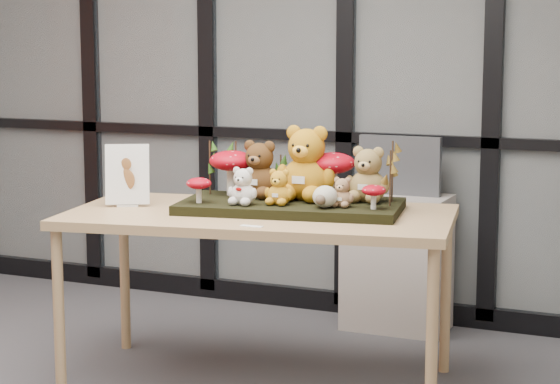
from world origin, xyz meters
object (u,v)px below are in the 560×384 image
at_px(bear_brown_medium, 260,166).
at_px(monitor, 400,165).
at_px(bear_beige_small, 342,191).
at_px(bear_white_bow, 243,184).
at_px(plush_cream_hedgehog, 325,196).
at_px(mushroom_front_right, 374,196).
at_px(display_table, 260,226).
at_px(mushroom_back_right, 332,173).
at_px(bear_pooh_yellow, 307,159).
at_px(bear_small_yellow, 279,185).
at_px(sign_holder, 127,178).
at_px(mushroom_front_left, 199,189).
at_px(cabinet, 397,262).
at_px(mushroom_back_left, 232,171).
at_px(bear_tan_back, 368,171).
at_px(diorama_tray, 291,206).

bearing_deg(bear_brown_medium, monitor, 58.99).
distance_m(bear_brown_medium, bear_beige_small, 0.47).
xyz_separation_m(bear_white_bow, plush_cream_hedgehog, (0.37, 0.07, -0.04)).
distance_m(bear_beige_small, mushroom_front_right, 0.15).
height_order(display_table, mushroom_back_right, mushroom_back_right).
bearing_deg(mushroom_front_right, bear_pooh_yellow, 160.89).
relative_size(bear_brown_medium, bear_small_yellow, 1.66).
xyz_separation_m(bear_small_yellow, sign_holder, (-0.75, -0.09, 0.00)).
bearing_deg(mushroom_front_left, monitor, 66.17).
bearing_deg(bear_small_yellow, cabinet, 69.48).
height_order(bear_beige_small, cabinet, bear_beige_small).
bearing_deg(monitor, bear_brown_medium, -110.55).
bearing_deg(display_table, mushroom_back_left, 133.96).
bearing_deg(bear_white_bow, cabinet, 63.27).
relative_size(display_table, bear_white_bow, 10.02).
bearing_deg(mushroom_front_right, plush_cream_hedgehog, -166.08).
xyz_separation_m(bear_small_yellow, plush_cream_hedgehog, (0.22, 0.00, -0.03)).
distance_m(bear_pooh_yellow, bear_tan_back, 0.29).
bearing_deg(mushroom_back_right, cabinet, 87.02).
distance_m(bear_brown_medium, bear_white_bow, 0.24).
bearing_deg(sign_holder, mushroom_front_left, -29.53).
bearing_deg(mushroom_front_left, bear_brown_medium, 55.10).
relative_size(bear_white_bow, mushroom_front_right, 1.57).
height_order(plush_cream_hedgehog, mushroom_back_left, mushroom_back_left).
height_order(bear_small_yellow, cabinet, bear_small_yellow).
relative_size(bear_brown_medium, plush_cream_hedgehog, 2.70).
bearing_deg(mushroom_front_right, mushroom_front_left, -168.74).
height_order(bear_pooh_yellow, mushroom_back_right, bear_pooh_yellow).
bearing_deg(diorama_tray, sign_holder, -176.70).
bearing_deg(bear_brown_medium, bear_beige_small, -23.40).
xyz_separation_m(bear_white_bow, mushroom_front_left, (-0.21, -0.04, -0.03)).
relative_size(diorama_tray, monitor, 2.20).
relative_size(bear_pooh_yellow, plush_cream_hedgehog, 3.48).
distance_m(bear_small_yellow, cabinet, 1.31).
bearing_deg(bear_small_yellow, monitor, 69.63).
bearing_deg(cabinet, bear_beige_small, -86.03).
xyz_separation_m(bear_pooh_yellow, plush_cream_hedgehog, (0.16, -0.18, -0.14)).
bearing_deg(bear_white_bow, mushroom_front_right, 1.27).
relative_size(diorama_tray, bear_pooh_yellow, 2.64).
distance_m(bear_beige_small, cabinet, 1.24).
distance_m(mushroom_back_right, sign_holder, 0.97).
bearing_deg(diorama_tray, mushroom_back_right, 36.97).
relative_size(diorama_tray, cabinet, 1.33).
distance_m(bear_pooh_yellow, mushroom_back_right, 0.14).
bearing_deg(cabinet, mushroom_front_left, -114.14).
bearing_deg(mushroom_back_left, diorama_tray, -11.56).
xyz_separation_m(bear_brown_medium, bear_white_bow, (0.02, -0.23, -0.05)).
bearing_deg(bear_pooh_yellow, mushroom_front_right, -29.57).
distance_m(bear_pooh_yellow, mushroom_front_left, 0.52).
xyz_separation_m(display_table, cabinet, (0.31, 1.15, -0.38)).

